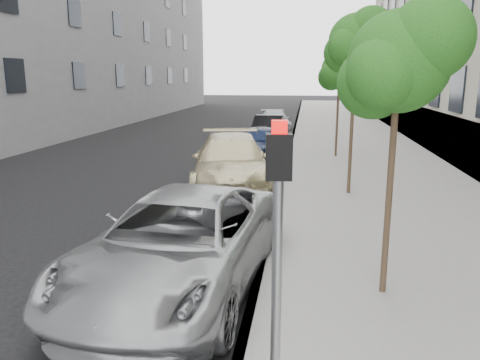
% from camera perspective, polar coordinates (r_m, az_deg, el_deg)
% --- Properties ---
extents(ground, '(160.00, 160.00, 0.00)m').
position_cam_1_polar(ground, '(6.93, -9.62, -18.01)').
color(ground, black).
rests_on(ground, ground).
extents(sidewalk, '(6.40, 72.00, 0.14)m').
position_cam_1_polar(sidewalk, '(29.95, 12.65, 5.74)').
color(sidewalk, gray).
rests_on(sidewalk, ground).
extents(curb, '(0.15, 72.00, 0.14)m').
position_cam_1_polar(curb, '(29.87, 6.63, 5.94)').
color(curb, '#9E9B93').
rests_on(curb, ground).
extents(tree_near, '(1.79, 1.59, 4.45)m').
position_cam_1_polar(tree_near, '(7.28, 19.00, 13.50)').
color(tree_near, '#38281C').
rests_on(tree_near, sidewalk).
extents(tree_mid, '(1.82, 1.62, 5.19)m').
position_cam_1_polar(tree_mid, '(13.75, 14.09, 16.10)').
color(tree_mid, '#38281C').
rests_on(tree_mid, sidewalk).
extents(tree_far, '(1.81, 1.61, 4.50)m').
position_cam_1_polar(tree_far, '(20.20, 12.11, 13.04)').
color(tree_far, '#38281C').
rests_on(tree_far, sidewalk).
extents(signal_pole, '(0.26, 0.20, 2.98)m').
position_cam_1_polar(signal_pole, '(4.46, 4.58, -7.07)').
color(signal_pole, '#939699').
rests_on(signal_pole, sidewalk).
extents(minivan, '(3.20, 5.95, 1.59)m').
position_cam_1_polar(minivan, '(7.90, -7.28, -7.59)').
color(minivan, '#A2A4A6').
rests_on(minivan, ground).
extents(suv, '(3.28, 6.07, 1.67)m').
position_cam_1_polar(suv, '(14.68, -1.12, 2.14)').
color(suv, beige).
rests_on(suv, ground).
extents(sedan_blue, '(2.16, 4.31, 1.41)m').
position_cam_1_polar(sedan_blue, '(20.09, 2.24, 4.60)').
color(sedan_blue, '#111C3A').
rests_on(sedan_blue, ground).
extents(sedan_black, '(1.66, 4.33, 1.41)m').
position_cam_1_polar(sedan_black, '(25.30, 3.47, 6.25)').
color(sedan_black, black).
rests_on(sedan_black, ground).
extents(sedan_rear, '(2.46, 4.71, 1.30)m').
position_cam_1_polar(sedan_rear, '(30.25, 4.25, 7.18)').
color(sedan_rear, '#AFB1B8').
rests_on(sedan_rear, ground).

